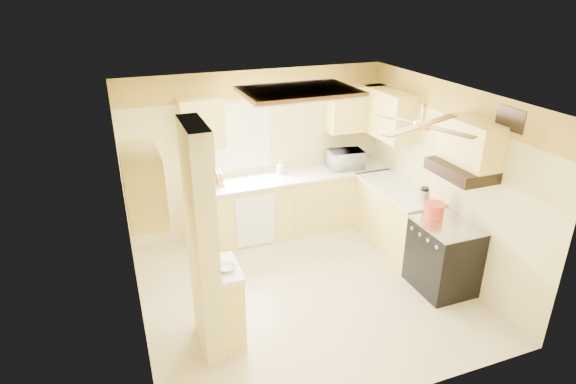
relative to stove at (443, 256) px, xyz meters
name	(u,v)px	position (x,y,z in m)	size (l,w,h in m)	color
floor	(304,290)	(-1.67, 0.55, -0.46)	(4.00, 4.00, 0.00)	#C7B489
ceiling	(308,98)	(-1.67, 0.55, 2.04)	(4.00, 4.00, 0.00)	white
wall_back	(258,153)	(-1.67, 2.45, 0.79)	(4.00, 4.00, 0.00)	#DDCD87
wall_front	(393,291)	(-1.67, -1.35, 0.79)	(4.00, 4.00, 0.00)	#DDCD87
wall_left	(130,231)	(-3.67, 0.55, 0.79)	(3.80, 3.80, 0.00)	#DDCD87
wall_right	(445,180)	(0.33, 0.55, 0.79)	(3.80, 3.80, 0.00)	#DDCD87
wallpaper_border	(256,84)	(-1.67, 2.43, 1.84)	(4.00, 0.02, 0.40)	#FDDB4A
partition_column	(202,245)	(-3.02, 0.00, 0.79)	(0.20, 0.70, 2.50)	#DDCD87
partition_ledge	(228,306)	(-2.80, 0.00, -0.01)	(0.25, 0.55, 0.90)	#FCDD74
ledge_top	(226,269)	(-2.80, 0.00, 0.46)	(0.28, 0.58, 0.04)	silver
lower_cabinets_back	(295,203)	(-1.17, 2.15, -0.01)	(3.00, 0.60, 0.90)	#FCDD74
lower_cabinets_right	(396,218)	(0.03, 1.15, -0.01)	(0.60, 1.40, 0.90)	#FCDD74
countertop_back	(295,176)	(-1.17, 2.14, 0.46)	(3.04, 0.64, 0.04)	silver
countertop_right	(398,189)	(0.02, 1.15, 0.46)	(0.64, 1.44, 0.04)	silver
dishwasher_panel	(255,221)	(-1.92, 1.84, -0.03)	(0.58, 0.02, 0.80)	white
window	(241,136)	(-1.92, 2.44, 1.09)	(0.92, 0.02, 1.02)	white
upper_cab_back_left	(202,123)	(-2.52, 2.27, 1.39)	(0.60, 0.35, 0.70)	#FCDD74
upper_cab_back_right	(356,108)	(-0.12, 2.27, 1.39)	(0.90, 0.35, 0.70)	#FCDD74
upper_cab_right	(387,114)	(0.16, 1.80, 1.39)	(0.35, 1.00, 0.70)	#FCDD74
upper_cab_left_wall	(143,185)	(-3.49, 0.30, 1.39)	(0.35, 0.75, 0.70)	#FCDD74
upper_cab_over_stove	(471,142)	(0.16, 0.00, 1.49)	(0.35, 0.76, 0.52)	#FCDD74
stove	(443,256)	(0.00, 0.00, 0.00)	(0.68, 0.77, 0.92)	black
range_hood	(461,170)	(0.07, 0.00, 1.16)	(0.50, 0.76, 0.14)	black
poster_menu	(209,188)	(-2.91, 0.00, 1.39)	(0.02, 0.42, 0.57)	black
poster_nashville	(214,247)	(-2.91, 0.00, 0.74)	(0.02, 0.42, 0.57)	black
ceiling_light_panel	(299,92)	(-1.57, 1.05, 2.00)	(1.35, 0.95, 0.06)	brown
ceiling_fan	(422,124)	(-0.67, -0.15, 1.83)	(1.15, 1.15, 0.26)	gold
vent_grate	(510,119)	(0.31, -0.35, 1.84)	(0.02, 0.40, 0.25)	black
microwave	(346,159)	(-0.33, 2.12, 0.63)	(0.53, 0.36, 0.29)	white
bowl	(227,267)	(-2.80, -0.05, 0.50)	(0.20, 0.20, 0.05)	white
dutch_oven	(434,210)	(-0.04, 0.25, 0.55)	(0.27, 0.27, 0.18)	red
kettle	(424,196)	(0.03, 0.56, 0.59)	(0.16, 0.16, 0.24)	silver
dish_rack	(211,181)	(-2.46, 2.19, 0.55)	(0.34, 0.26, 0.20)	tan
utensil_crock	(280,169)	(-1.37, 2.26, 0.56)	(0.11, 0.11, 0.23)	white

